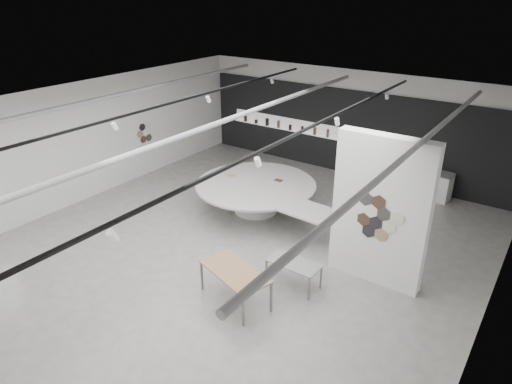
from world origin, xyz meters
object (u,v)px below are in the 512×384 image
Objects in this scene: sample_table_wood at (235,273)px; kitchen_counter at (426,183)px; display_island at (257,194)px; partition_column at (380,212)px; sample_table_stone at (294,264)px.

kitchen_counter reaches higher than sample_table_wood.
partition_column is at bearing -13.31° from display_island.
partition_column is at bearing 43.37° from sample_table_stone.
partition_column reaches higher than kitchen_counter.
partition_column reaches higher than display_island.
display_island is 3.87× the size of sample_table_stone.
sample_table_wood is 8.28m from kitchen_counter.
display_island is 2.62× the size of sample_table_wood.
kitchen_counter is (3.93, 4.19, -0.15)m from display_island.
display_island is at bearing 137.23° from sample_table_stone.
kitchen_counter reaches higher than sample_table_stone.
sample_table_stone is 6.93m from kitchen_counter.
display_island reaches higher than sample_table_stone.
display_island is at bearing 162.95° from partition_column.
kitchen_counter is at bearing 81.26° from sample_table_stone.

